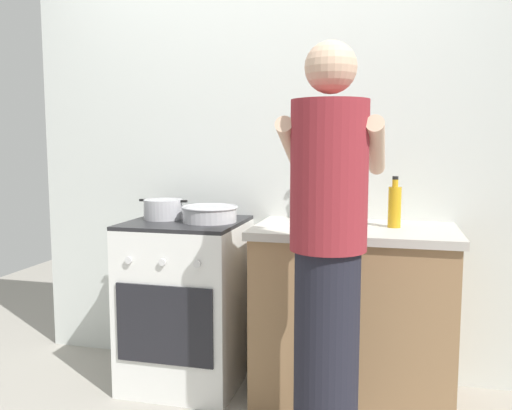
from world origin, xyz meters
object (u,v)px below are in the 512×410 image
Objects in this scene: mixing_bowl at (210,213)px; utensil_crock at (312,200)px; oil_bottle at (395,206)px; stove_range at (187,302)px; pot at (163,209)px; spice_bottle at (357,220)px; person at (328,260)px.

mixing_bowl is 0.90× the size of utensil_crock.
stove_range is at bearing -177.81° from oil_bottle.
stove_range is 0.52m from pot.
spice_bottle is at bearing -4.32° from pot.
pot is 0.28m from mixing_bowl.
spice_bottle is 0.21m from oil_bottle.
mixing_bowl is 1.18× the size of oil_bottle.
stove_range is at bearing 144.33° from person.
mixing_bowl is 0.18× the size of person.
spice_bottle is 0.34× the size of oil_bottle.
person is (0.70, -0.60, -0.09)m from mixing_bowl.
oil_bottle is (0.43, -0.17, 0.00)m from utensil_crock.
oil_bottle reaches higher than stove_range.
spice_bottle is at bearing -45.68° from utensil_crock.
stove_range is 1.23m from oil_bottle.
pot is 1.05m from spice_bottle.
oil_bottle is at bearing -21.29° from utensil_crock.
stove_range is 3.24× the size of pot.
mixing_bowl is at bearing -6.45° from pot.
utensil_crock reaches higher than stove_range.
stove_range is 0.89m from utensil_crock.
person reaches higher than spice_bottle.
utensil_crock reaches higher than pot.
pot is at bearing -179.37° from oil_bottle.
utensil_crock is 3.91× the size of spice_bottle.
mixing_bowl is (0.14, -0.00, 0.50)m from stove_range.
stove_range is 1.11m from person.
pot is at bearing 175.68° from spice_bottle.
pot is 1.09× the size of oil_bottle.
person reaches higher than pot.
person reaches higher than mixing_bowl.
utensil_crock is at bearing 22.55° from mixing_bowl.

